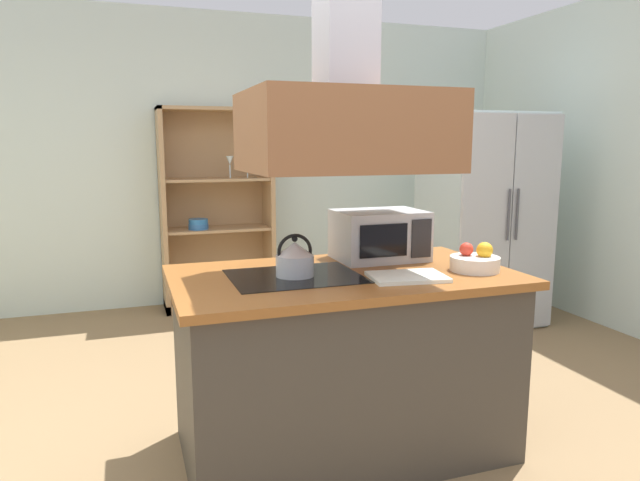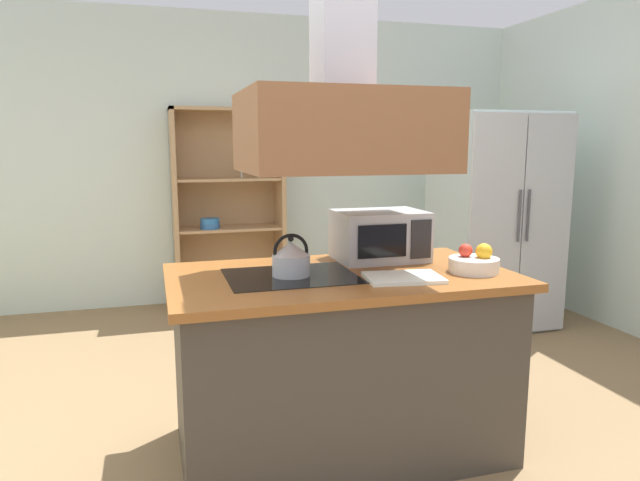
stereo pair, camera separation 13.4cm
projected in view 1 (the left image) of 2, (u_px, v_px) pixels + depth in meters
The scene contains 10 objects.
ground_plane at pixel (310, 450), 2.85m from camera, with size 7.80×7.80×0.00m, color olive.
wall_back at pixel (212, 160), 5.42m from camera, with size 6.00×0.12×2.70m, color silver.
kitchen_island at pixel (343, 361), 2.81m from camera, with size 1.62×0.93×0.90m.
range_hood at pixel (345, 103), 2.60m from camera, with size 0.90×0.70×1.32m.
refrigerator at pixel (483, 220), 4.81m from camera, with size 0.90×0.77×1.76m.
dish_cabinet at pixel (217, 220), 5.30m from camera, with size 1.01×0.40×1.82m.
kettle at pixel (295, 259), 2.64m from camera, with size 0.18×0.18×0.20m.
cutting_board at pixel (407, 277), 2.61m from camera, with size 0.34×0.24×0.02m, color white.
microwave at pixel (379, 235), 3.03m from camera, with size 0.46×0.35×0.26m.
fruit_bowl at pixel (475, 261), 2.77m from camera, with size 0.24×0.24×0.14m.
Camera 1 is at (-0.81, -2.51, 1.51)m, focal length 32.10 mm.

